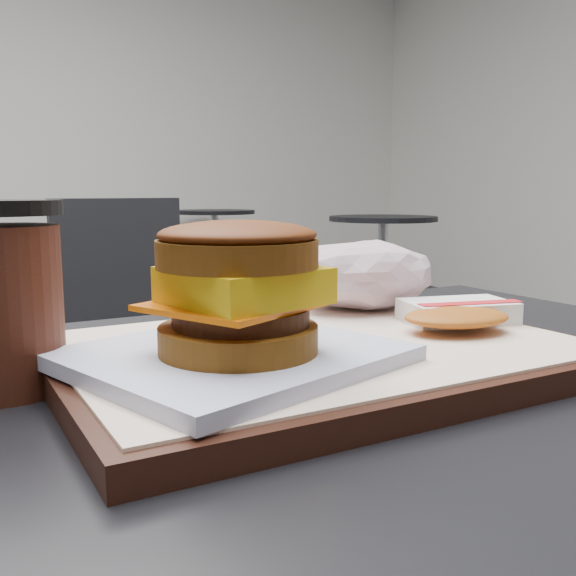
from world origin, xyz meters
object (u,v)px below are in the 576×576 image
at_px(breakfast_sandwich, 237,305).
at_px(neighbor_chair, 80,322).
at_px(serving_tray, 317,354).
at_px(coffee_cup, 2,300).
at_px(crumpled_wrapper, 363,274).
at_px(hash_brown, 457,314).

height_order(breakfast_sandwich, neighbor_chair, breakfast_sandwich).
relative_size(serving_tray, coffee_cup, 3.05).
bearing_deg(crumpled_wrapper, breakfast_sandwich, -145.65).
xyz_separation_m(serving_tray, breakfast_sandwich, (-0.08, -0.03, 0.05)).
relative_size(serving_tray, breakfast_sandwich, 1.65).
distance_m(serving_tray, coffee_cup, 0.22).
distance_m(breakfast_sandwich, crumpled_wrapper, 0.23).
bearing_deg(crumpled_wrapper, serving_tray, -138.83).
relative_size(breakfast_sandwich, coffee_cup, 1.85).
bearing_deg(hash_brown, coffee_cup, 169.32).
xyz_separation_m(serving_tray, neighbor_chair, (0.14, 1.56, -0.27)).
bearing_deg(serving_tray, hash_brown, -5.33).
bearing_deg(coffee_cup, serving_tray, -13.87).
distance_m(crumpled_wrapper, coffee_cup, 0.32).
xyz_separation_m(breakfast_sandwich, coffee_cup, (-0.13, 0.09, 0.00)).
bearing_deg(crumpled_wrapper, coffee_cup, -171.83).
bearing_deg(neighbor_chair, crumpled_wrapper, -90.94).
bearing_deg(serving_tray, breakfast_sandwich, -157.20).
bearing_deg(coffee_cup, hash_brown, -10.68).
height_order(crumpled_wrapper, neighbor_chair, neighbor_chair).
bearing_deg(serving_tray, neighbor_chair, 85.05).
xyz_separation_m(crumpled_wrapper, neighbor_chair, (0.02, 1.46, -0.31)).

